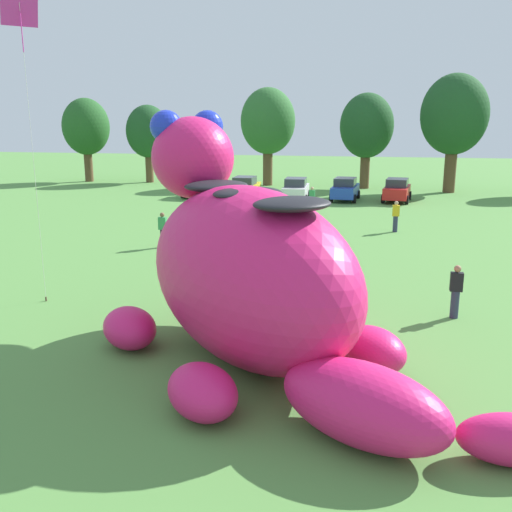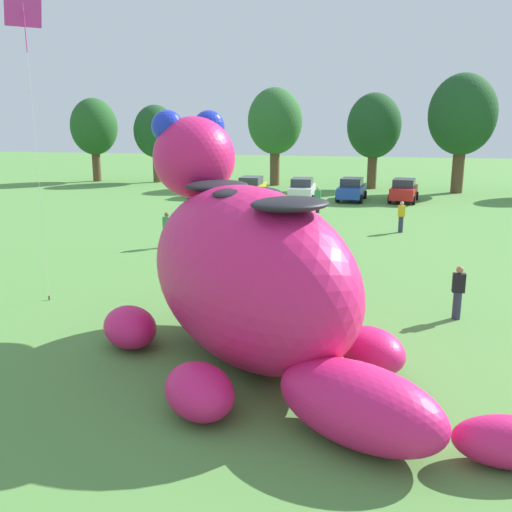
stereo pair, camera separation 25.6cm
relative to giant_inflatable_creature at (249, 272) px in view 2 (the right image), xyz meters
The scene contains 17 objects.
ground_plane 2.44m from the giant_inflatable_creature, ahead, with size 160.00×160.00×0.00m, color #568E42.
giant_inflatable_creature is the anchor object (origin of this frame).
car_green 31.64m from the giant_inflatable_creature, 109.08° to the left, with size 2.19×4.22×1.72m.
car_yellow 30.07m from the giant_inflatable_creature, 102.49° to the left, with size 1.97×4.12×1.72m.
car_white 29.24m from the giant_inflatable_creature, 94.99° to the left, with size 2.01×4.14×1.72m.
car_blue 30.02m from the giant_inflatable_creature, 87.89° to the left, with size 2.20×4.23×1.72m.
car_red 30.59m from the giant_inflatable_creature, 80.74° to the left, with size 2.34×4.29×1.72m.
tree_far_left 45.39m from the giant_inflatable_creature, 122.11° to the left, with size 4.46×4.46×7.92m.
tree_left 42.88m from the giant_inflatable_creature, 114.86° to the left, with size 4.10×4.10×7.28m.
tree_mid_left 39.31m from the giant_inflatable_creature, 99.38° to the left, with size 4.93×4.93×8.75m.
tree_centre_left 38.14m from the giant_inflatable_creature, 86.36° to the left, with size 4.62×4.62×8.19m.
tree_centre 37.88m from the giant_inflatable_creature, 75.54° to the left, with size 5.41×5.41×9.61m.
spectator_near_inflatable 13.90m from the giant_inflatable_creature, 119.51° to the left, with size 0.38×0.26×1.71m.
spectator_mid_field 18.74m from the giant_inflatable_creature, 76.42° to the left, with size 0.38×0.26×1.71m.
spectator_by_cars 23.89m from the giant_inflatable_creature, 91.90° to the left, with size 0.38×0.26×1.71m.
spectator_wandering 7.27m from the giant_inflatable_creature, 36.69° to the left, with size 0.38×0.26×1.71m.
tethered_flying_kite 11.10m from the giant_inflatable_creature, 157.36° to the left, with size 1.13×1.13×10.35m.
Camera 2 is at (2.46, -13.78, 6.19)m, focal length 40.34 mm.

